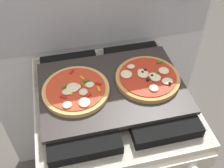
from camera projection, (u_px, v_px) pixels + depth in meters
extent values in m
cube|color=silver|center=(97.00, 59.00, 1.34)|extent=(1.10, 0.03, 1.55)
cube|color=beige|center=(112.00, 153.00, 1.35)|extent=(0.60, 0.60, 0.86)
cube|color=black|center=(112.00, 97.00, 1.05)|extent=(0.59, 0.59, 0.01)
cube|color=black|center=(76.00, 99.00, 1.01)|extent=(0.24, 0.51, 0.04)
cube|color=black|center=(147.00, 86.00, 1.06)|extent=(0.24, 0.51, 0.04)
cube|color=#2D2826|center=(112.00, 87.00, 1.02)|extent=(0.54, 0.38, 0.02)
cylinder|color=tan|center=(76.00, 91.00, 0.98)|extent=(0.24, 0.24, 0.02)
cylinder|color=red|center=(76.00, 89.00, 0.97)|extent=(0.22, 0.22, 0.00)
ellipsoid|color=beige|center=(67.00, 105.00, 0.91)|extent=(0.03, 0.03, 0.01)
ellipsoid|color=beige|center=(76.00, 86.00, 0.97)|extent=(0.04, 0.03, 0.01)
ellipsoid|color=beige|center=(73.00, 87.00, 0.97)|extent=(0.04, 0.04, 0.01)
ellipsoid|color=beige|center=(73.00, 87.00, 0.97)|extent=(0.05, 0.05, 0.01)
ellipsoid|color=beige|center=(84.00, 102.00, 0.92)|extent=(0.04, 0.04, 0.01)
ellipsoid|color=beige|center=(90.00, 84.00, 0.98)|extent=(0.03, 0.03, 0.01)
ellipsoid|color=beige|center=(67.00, 92.00, 0.95)|extent=(0.04, 0.03, 0.01)
ellipsoid|color=beige|center=(83.00, 92.00, 0.95)|extent=(0.03, 0.03, 0.01)
cube|color=gold|center=(99.00, 89.00, 0.96)|extent=(0.01, 0.02, 0.00)
cube|color=#19721E|center=(79.00, 86.00, 0.98)|extent=(0.02, 0.02, 0.00)
cube|color=gold|center=(70.00, 93.00, 0.95)|extent=(0.02, 0.02, 0.00)
cube|color=red|center=(63.00, 97.00, 0.94)|extent=(0.02, 0.02, 0.00)
cube|color=red|center=(88.00, 96.00, 0.94)|extent=(0.02, 0.02, 0.00)
cube|color=red|center=(72.00, 72.00, 1.03)|extent=(0.02, 0.02, 0.00)
cube|color=gold|center=(88.00, 84.00, 0.98)|extent=(0.03, 0.01, 0.00)
cube|color=#19721E|center=(65.00, 86.00, 0.97)|extent=(0.03, 0.02, 0.00)
cube|color=#19721E|center=(86.00, 81.00, 0.99)|extent=(0.02, 0.01, 0.00)
cube|color=red|center=(99.00, 83.00, 0.98)|extent=(0.02, 0.02, 0.00)
cube|color=gold|center=(82.00, 78.00, 1.00)|extent=(0.02, 0.03, 0.00)
cylinder|color=#C18947|center=(147.00, 78.00, 1.03)|extent=(0.24, 0.24, 0.02)
cylinder|color=#B72D19|center=(148.00, 76.00, 1.02)|extent=(0.22, 0.22, 0.00)
ellipsoid|color=beige|center=(167.00, 81.00, 0.99)|extent=(0.04, 0.04, 0.01)
ellipsoid|color=beige|center=(156.00, 78.00, 1.00)|extent=(0.04, 0.04, 0.01)
ellipsoid|color=beige|center=(143.00, 74.00, 1.02)|extent=(0.04, 0.04, 0.01)
ellipsoid|color=beige|center=(131.00, 67.00, 1.05)|extent=(0.03, 0.03, 0.01)
ellipsoid|color=beige|center=(126.00, 74.00, 1.02)|extent=(0.04, 0.05, 0.01)
ellipsoid|color=beige|center=(154.00, 88.00, 0.97)|extent=(0.03, 0.04, 0.01)
ellipsoid|color=beige|center=(141.00, 72.00, 1.03)|extent=(0.03, 0.03, 0.01)
ellipsoid|color=beige|center=(164.00, 71.00, 1.03)|extent=(0.04, 0.04, 0.01)
ellipsoid|color=beige|center=(153.00, 76.00, 1.01)|extent=(0.04, 0.04, 0.01)
sphere|color=black|center=(143.00, 72.00, 1.02)|extent=(0.01, 0.01, 0.01)
cube|color=#19721E|center=(160.00, 62.00, 1.07)|extent=(0.03, 0.01, 0.00)
sphere|color=black|center=(152.00, 76.00, 1.01)|extent=(0.01, 0.01, 0.01)
sphere|color=black|center=(145.00, 70.00, 1.03)|extent=(0.01, 0.01, 0.01)
cube|color=#19721E|center=(155.00, 73.00, 1.02)|extent=(0.02, 0.02, 0.00)
sphere|color=black|center=(148.00, 80.00, 0.99)|extent=(0.01, 0.01, 0.01)
sphere|color=black|center=(170.00, 83.00, 0.98)|extent=(0.01, 0.01, 0.01)
cube|color=red|center=(162.00, 76.00, 1.01)|extent=(0.02, 0.03, 0.00)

